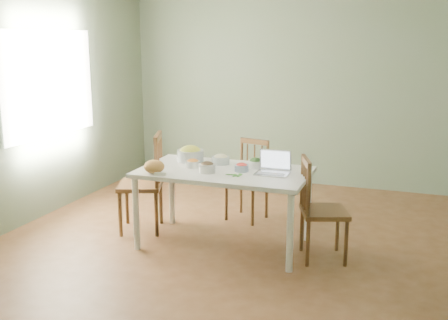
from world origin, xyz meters
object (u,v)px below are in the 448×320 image
(chair_far, at_px, (247,181))
(bowl_squash, at_px, (190,154))
(dining_table, at_px, (224,208))
(chair_right, at_px, (324,209))
(bread_boule, at_px, (154,167))
(laptop, at_px, (272,163))
(chair_left, at_px, (140,183))

(chair_far, xyz_separation_m, bowl_squash, (-0.43, -0.57, 0.40))
(dining_table, bearing_deg, chair_right, -0.16)
(chair_right, height_order, bread_boule, chair_right)
(chair_far, xyz_separation_m, laptop, (0.50, -0.81, 0.42))
(bowl_squash, relative_size, laptop, 0.89)
(chair_left, distance_m, chair_right, 1.96)
(chair_left, bearing_deg, bread_boule, 22.44)
(chair_far, height_order, bowl_squash, bowl_squash)
(chair_right, bearing_deg, bread_boule, 81.73)
(chair_left, bearing_deg, laptop, 66.22)
(bread_boule, bearing_deg, laptop, 17.63)
(dining_table, bearing_deg, chair_far, 91.73)
(chair_left, distance_m, laptop, 1.50)
(dining_table, height_order, laptop, laptop)
(chair_right, bearing_deg, laptop, 69.26)
(laptop, bearing_deg, bowl_squash, 164.71)
(chair_right, relative_size, laptop, 3.11)
(chair_left, height_order, bowl_squash, chair_left)
(bowl_squash, distance_m, laptop, 0.97)
(chair_far, xyz_separation_m, chair_right, (1.01, -0.82, 0.03))
(chair_far, distance_m, chair_right, 1.30)
(laptop, bearing_deg, chair_right, -1.40)
(laptop, bearing_deg, dining_table, 179.20)
(dining_table, distance_m, chair_left, 0.99)
(chair_far, xyz_separation_m, bread_boule, (-0.56, -1.15, 0.38))
(chair_far, relative_size, chair_right, 0.94)
(chair_left, relative_size, bowl_squash, 3.82)
(chair_right, xyz_separation_m, bowl_squash, (-1.44, 0.24, 0.37))
(bread_boule, bearing_deg, dining_table, 30.03)
(bread_boule, xyz_separation_m, bowl_squash, (0.12, 0.58, 0.02))
(chair_far, relative_size, bread_boule, 4.60)
(bread_boule, relative_size, bowl_squash, 0.71)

